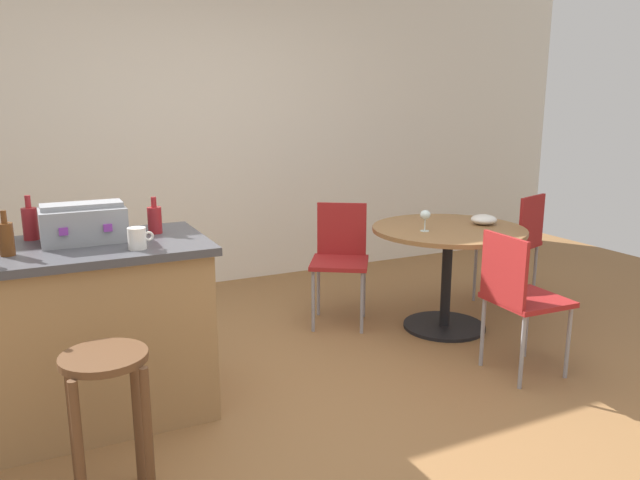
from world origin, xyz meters
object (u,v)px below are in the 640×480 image
dining_table (448,251)px  serving_bowl (484,219)px  cup_0 (137,238)px  wine_glass (425,216)px  folding_chair_far (340,254)px  bottle_0 (30,223)px  folding_chair_left (518,293)px  wooden_stool (107,397)px  bottle_3 (155,219)px  folding_chair_near (516,239)px  bottle_4 (6,238)px  kitchen_island (77,334)px  toolbox (83,223)px

dining_table → serving_bowl: (0.29, -0.02, 0.20)m
cup_0 → wine_glass: size_ratio=0.84×
folding_chair_far → bottle_0: bottle_0 is taller
cup_0 → folding_chair_left: bearing=-10.0°
folding_chair_left → serving_bowl: folding_chair_left is taller
cup_0 → folding_chair_far: bearing=29.9°
wooden_stool → bottle_3: (0.39, 0.91, 0.50)m
cup_0 → serving_bowl: cup_0 is taller
folding_chair_near → bottle_4: (-3.53, -0.52, 0.46)m
bottle_4 → wine_glass: bottle_4 is taller
folding_chair_far → serving_bowl: size_ratio=4.76×
bottle_3 → bottle_4: size_ratio=0.93×
cup_0 → serving_bowl: bearing=9.5°
cup_0 → serving_bowl: size_ratio=0.67×
kitchen_island → bottle_4: size_ratio=6.33×
dining_table → bottle_4: 2.75m
folding_chair_near → serving_bowl: size_ratio=4.88×
folding_chair_far → bottle_4: 2.29m
folding_chair_far → bottle_3: 1.59m
serving_bowl → wine_glass: bearing=-179.2°
toolbox → folding_chair_far: bearing=19.4°
bottle_3 → bottle_4: bearing=-164.7°
wooden_stool → toolbox: 1.01m
kitchen_island → folding_chair_near: (3.27, 0.44, 0.07)m
folding_chair_far → bottle_4: size_ratio=4.16×
cup_0 → bottle_0: bearing=135.5°
wooden_stool → bottle_0: (-0.20, 1.03, 0.52)m
serving_bowl → kitchen_island: bearing=-175.8°
kitchen_island → bottle_4: bearing=-162.7°
dining_table → cup_0: size_ratio=8.70×
folding_chair_far → bottle_3: bottle_3 is taller
dining_table → bottle_4: (-2.70, -0.30, 0.42)m
folding_chair_near → wooden_stool: bearing=-159.0°
folding_chair_far → wine_glass: wine_glass is taller
folding_chair_far → bottle_0: 2.11m
folding_chair_near → folding_chair_left: folding_chair_near is taller
bottle_0 → bottle_4: (-0.11, -0.31, -0.01)m
bottle_0 → serving_bowl: bearing=-0.5°
serving_bowl → folding_chair_near: bearing=23.5°
bottle_4 → wine_glass: 2.50m
bottle_4 → serving_bowl: 3.01m
folding_chair_near → serving_bowl: 0.64m
folding_chair_far → folding_chair_left: (0.50, -1.25, -0.01)m
wooden_stool → cup_0: cup_0 is taller
folding_chair_left → dining_table: bearing=82.9°
wooden_stool → bottle_3: bottle_3 is taller
folding_chair_far → bottle_0: size_ratio=3.83×
folding_chair_far → toolbox: bearing=-160.6°
folding_chair_far → serving_bowl: 1.04m
folding_chair_far → bottle_0: (-2.00, -0.46, 0.48)m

